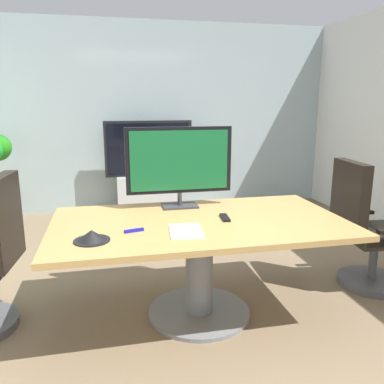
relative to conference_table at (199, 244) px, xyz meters
name	(u,v)px	position (x,y,z in m)	size (l,w,h in m)	color
ground_plane	(212,324)	(0.06, -0.16, -0.55)	(7.63, 7.63, 0.00)	#7A664C
wall_back_glass_partition	(153,118)	(0.06, 3.15, 0.78)	(5.29, 0.10, 2.66)	#9EB2B7
conference_table	(199,244)	(0.00, 0.00, 0.00)	(2.07, 1.14, 0.73)	#B2894C
office_chair_right	(365,235)	(1.48, 0.15, -0.10)	(0.61, 0.59, 1.09)	#4C4C51
tv_monitor	(179,162)	(-0.07, 0.40, 0.54)	(0.84, 0.18, 0.64)	#333338
wall_display_unit	(149,183)	(-0.06, 2.80, -0.11)	(1.20, 0.36, 1.31)	#B7BABC
conference_phone	(92,236)	(-0.74, -0.28, 0.21)	(0.22, 0.22, 0.07)	black
remote_control	(225,218)	(0.19, 0.00, 0.19)	(0.05, 0.17, 0.02)	black
whiteboard_marker	(134,231)	(-0.47, -0.16, 0.19)	(0.13, 0.02, 0.02)	#1919A5
paper_notepad	(186,231)	(-0.14, -0.23, 0.18)	(0.21, 0.30, 0.01)	white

